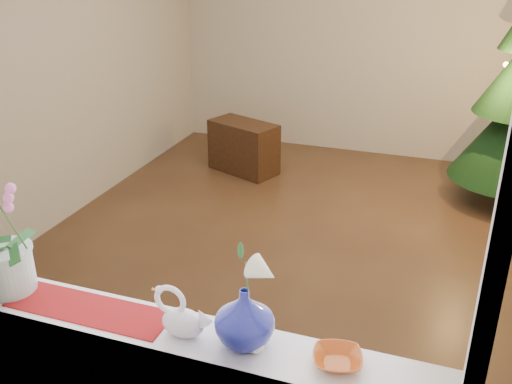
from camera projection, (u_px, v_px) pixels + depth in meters
ground at (314, 250)px, 4.62m from camera, size 5.00×5.00×0.00m
wall_back at (375, 35)px, 6.23m from camera, size 4.50×0.10×2.70m
wall_front at (147, 247)px, 1.92m from camera, size 4.50×0.10×2.70m
wall_left at (59, 64)px, 4.76m from camera, size 0.10×5.00×2.70m
windowsill at (172, 333)px, 2.21m from camera, size 2.20×0.26×0.04m
window_frame at (143, 146)px, 1.80m from camera, size 2.22×0.06×1.60m
runner at (89, 309)px, 2.32m from camera, size 0.70×0.20×0.01m
swan at (182, 313)px, 2.13m from camera, size 0.25×0.18×0.20m
blue_vase at (244, 313)px, 2.07m from camera, size 0.27×0.27×0.27m
lily at (244, 257)px, 1.98m from camera, size 0.15×0.08×0.20m
paperweight at (256, 344)px, 2.07m from camera, size 0.08×0.08×0.07m
amber_dish at (337, 360)px, 2.01m from camera, size 0.18×0.18×0.04m
side_table at (244, 147)px, 6.09m from camera, size 0.81×0.61×0.55m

